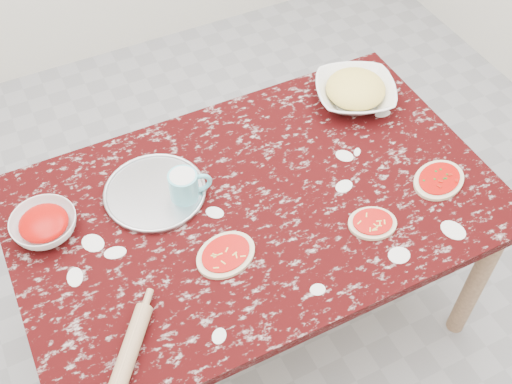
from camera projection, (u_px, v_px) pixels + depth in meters
The scene contains 10 objects.
ground at pixel (256, 313), 2.67m from camera, with size 4.00×4.00×0.00m, color gray.
worktable at pixel (256, 217), 2.16m from camera, with size 1.60×1.00×0.75m.
pizza_tray at pixel (155, 193), 2.11m from camera, with size 0.34×0.34×0.01m, color #B2B2B7.
sauce_bowl at pixel (45, 226), 1.99m from camera, with size 0.21×0.21×0.07m, color white.
cheese_bowl at pixel (355, 93), 2.39m from camera, with size 0.30×0.30×0.07m, color white.
flour_mug at pixel (185, 186), 2.06m from camera, with size 0.15×0.10×0.11m.
pizza_left at pixel (226, 255), 1.95m from camera, with size 0.23×0.20×0.02m.
pizza_mid at pixel (372, 223), 2.03m from camera, with size 0.19×0.17×0.02m.
pizza_right at pixel (439, 180), 2.14m from camera, with size 0.24×0.21×0.02m.
rolling_pin at pixel (131, 347), 1.73m from camera, with size 0.05×0.05×0.25m, color tan.
Camera 1 is at (-0.59, -1.19, 2.37)m, focal length 44.11 mm.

